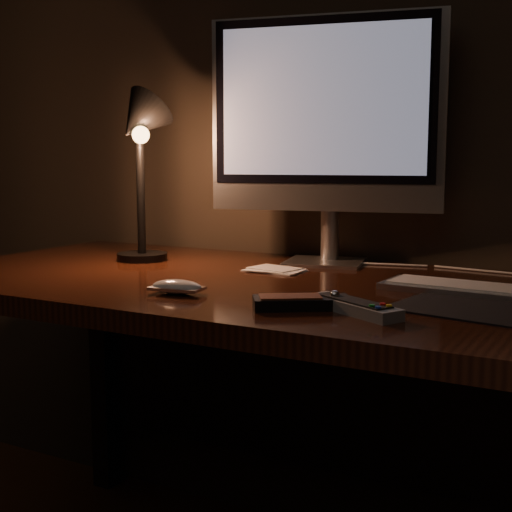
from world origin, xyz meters
The scene contains 10 objects.
desk centered at (0.00, 1.93, 0.62)m, with size 1.60×0.75×0.75m.
monitor centered at (-0.01, 2.12, 1.09)m, with size 0.54×0.19×0.58m.
keyboard centered at (0.43, 1.91, 0.76)m, with size 0.44×0.12×0.02m, color silver.
mousepad centered at (0.43, 1.78, 0.75)m, with size 0.27×0.22×0.00m, color black.
mouse centered at (-0.10, 1.64, 0.76)m, with size 0.10×0.05×0.02m, color white.
media_remote centered at (0.16, 1.64, 0.76)m, with size 0.17×0.14×0.03m.
tv_remote centered at (0.25, 1.65, 0.76)m, with size 0.19×0.13×0.02m.
papers centered at (-0.06, 1.97, 0.75)m, with size 0.13×0.09×0.01m, color white.
desk_lamp centered at (-0.40, 1.93, 1.03)m, with size 0.19×0.21×0.42m.
cable centered at (0.23, 2.16, 0.75)m, with size 0.01×0.01×0.59m, color white.
Camera 1 is at (0.66, 0.57, 1.00)m, focal length 50.00 mm.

